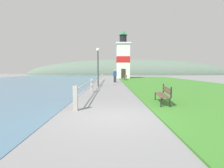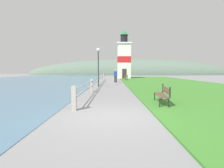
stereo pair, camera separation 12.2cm
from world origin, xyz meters
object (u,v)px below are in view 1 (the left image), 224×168
park_bench_near (164,93)px  person_strolling (115,75)px  park_bench_midway (125,77)px  lighthouse (123,58)px  lamp_post (98,60)px

park_bench_near → person_strolling: size_ratio=1.08×
park_bench_midway → person_strolling: bearing=63.6°
lighthouse → lamp_post: lighthouse is taller
park_bench_midway → person_strolling: size_ratio=1.05×
person_strolling → lamp_post: 6.67m
lighthouse → lamp_post: bearing=-101.8°
park_bench_midway → park_bench_near: bearing=82.4°
park_bench_near → person_strolling: bearing=-76.2°
person_strolling → lighthouse: bearing=-24.3°
park_bench_near → park_bench_midway: size_ratio=1.03×
person_strolling → lamp_post: bearing=147.5°
park_bench_midway → person_strolling: person_strolling is taller
park_bench_midway → person_strolling: 5.81m
park_bench_midway → lighthouse: (0.19, 7.08, 3.68)m
lighthouse → person_strolling: bearing=-99.1°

